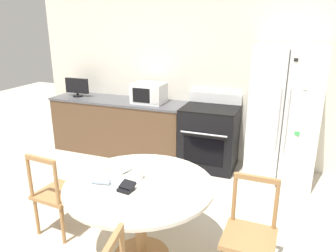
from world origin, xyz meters
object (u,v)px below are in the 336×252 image
Objects in this scene: countertop_tv at (77,87)px; dining_chair_left at (57,194)px; wallet at (127,187)px; refrigerator at (284,115)px; candle_glass at (138,175)px; microwave at (149,93)px; oven_range at (209,137)px; dining_chair_right at (250,236)px.

countertop_tv is 0.46× the size of dining_chair_left.
wallet is at bearing -47.28° from countertop_tv.
refrigerator is 4.38× the size of countertop_tv.
candle_glass reaches higher than wallet.
refrigerator reaches higher than dining_chair_left.
countertop_tv reaches higher than wallet.
microwave is (-1.97, 0.05, 0.14)m from refrigerator.
refrigerator is 19.52× the size of candle_glass.
refrigerator is 1.10m from oven_range.
dining_chair_right is (3.14, -2.10, -0.63)m from countertop_tv.
refrigerator reaches higher than oven_range.
microwave is 2.29m from candle_glass.
countertop_tv is 2.96× the size of wallet.
dining_chair_right is (1.85, -2.13, -0.62)m from microwave.
oven_range is 2.35m from wallet.
microwave is 3.39× the size of wallet.
candle_glass is at bearing -44.47° from countertop_tv.
dining_chair_right is (1.92, 0.01, 0.00)m from dining_chair_left.
dining_chair_left is at bearing 167.62° from wallet.
dining_chair_right is at bearing 12.01° from wallet.
oven_range reaches higher than candle_glass.
dining_chair_left is at bearing -59.94° from countertop_tv.
wallet is at bearing -88.97° from candle_glass.
dining_chair_right is at bearing 5.11° from dining_chair_left.
dining_chair_left is (-2.05, -2.09, -0.48)m from refrigerator.
refrigerator is 12.95× the size of wallet.
candle_glass is (0.91, 0.02, 0.37)m from dining_chair_left.
microwave is 2.88m from dining_chair_right.
countertop_tv is 2.52m from dining_chair_left.
oven_range is 2.14m from candle_glass.
oven_range reaches higher than dining_chair_left.
dining_chair_right is 1.09m from wallet.
candle_glass is (-0.14, -2.11, 0.34)m from oven_range.
dining_chair_left is 1.00m from wallet.
oven_range is at bearing 86.30° from candle_glass.
dining_chair_right is (-0.13, -2.07, -0.48)m from refrigerator.
countertop_tv is at bearing 135.53° from candle_glass.
microwave is 0.53× the size of dining_chair_right.
oven_range is 1.20× the size of dining_chair_left.
refrigerator reaches higher than microwave.
dining_chair_right is (0.87, -2.11, -0.03)m from oven_range.
refrigerator is at bearing 61.18° from candle_glass.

